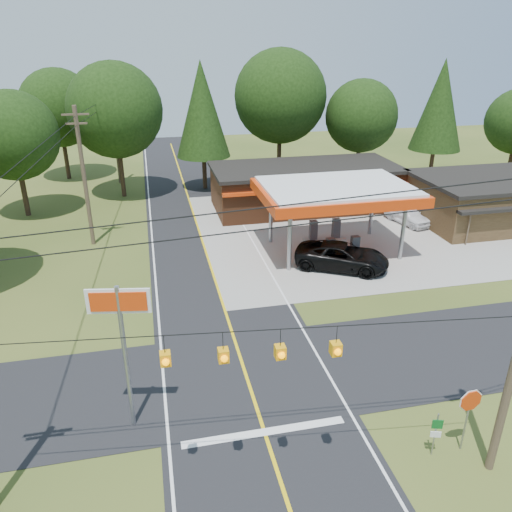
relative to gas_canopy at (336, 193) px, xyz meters
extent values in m
plane|color=#394B1A|center=(-9.00, -13.00, -4.27)|extent=(120.00, 120.00, 0.00)
cube|color=black|center=(-9.00, -13.00, -4.26)|extent=(8.00, 120.00, 0.02)
cube|color=black|center=(-9.00, -13.00, -4.25)|extent=(70.00, 7.00, 0.02)
cube|color=yellow|center=(-9.00, -13.00, -4.24)|extent=(0.15, 110.00, 0.00)
cylinder|color=gray|center=(-4.00, -2.50, -2.17)|extent=(0.28, 0.28, 4.20)
cylinder|color=gray|center=(-4.00, 2.50, -2.17)|extent=(0.28, 0.28, 4.20)
cylinder|color=gray|center=(4.00, -2.50, -2.17)|extent=(0.28, 0.28, 4.20)
cylinder|color=gray|center=(4.00, 2.50, -2.17)|extent=(0.28, 0.28, 4.20)
cube|color=red|center=(0.00, 0.00, 0.08)|extent=(10.60, 7.40, 0.70)
cube|color=white|center=(0.00, 0.00, 0.48)|extent=(10.00, 7.00, 0.25)
cube|color=#9E9B93|center=(0.00, -1.80, -4.14)|extent=(3.20, 0.90, 0.22)
cube|color=#3F3F44|center=(-0.90, -1.80, -3.32)|extent=(0.55, 0.45, 1.50)
cube|color=#3F3F44|center=(0.90, -1.80, -3.32)|extent=(0.55, 0.45, 1.50)
cube|color=#9E9B93|center=(0.00, 1.80, -4.14)|extent=(3.20, 0.90, 0.22)
cube|color=#3F3F44|center=(-0.90, 1.80, -3.32)|extent=(0.55, 0.45, 1.50)
cube|color=#3F3F44|center=(0.90, 1.80, -3.32)|extent=(0.55, 0.45, 1.50)
cube|color=brown|center=(1.00, 10.00, -2.52)|extent=(16.00, 7.00, 3.50)
cube|color=black|center=(1.00, 10.00, -0.62)|extent=(16.40, 7.40, 0.30)
cube|color=red|center=(1.00, 6.40, -1.57)|extent=(16.00, 0.50, 0.25)
cylinder|color=#473828|center=(-17.00, 5.00, 0.73)|extent=(0.30, 0.30, 10.00)
cube|color=#473828|center=(-17.00, 5.00, 5.13)|extent=(1.80, 0.12, 0.12)
cube|color=#473828|center=(-17.00, 5.00, 4.53)|extent=(1.40, 0.12, 0.12)
cylinder|color=#473828|center=(-15.50, 22.00, 0.48)|extent=(0.30, 0.30, 9.50)
cube|color=orange|center=(-12.55, -18.70, 1.23)|extent=(0.32, 0.32, 0.42)
cube|color=orange|center=(-10.85, -18.90, 1.23)|extent=(0.32, 0.32, 0.42)
cube|color=orange|center=(-9.15, -19.10, 1.23)|extent=(0.32, 0.32, 0.42)
cube|color=orange|center=(-7.45, -19.30, 1.23)|extent=(0.32, 0.32, 0.42)
cylinder|color=#332316|center=(-23.00, 13.00, -2.29)|extent=(0.44, 0.44, 3.96)
sphere|color=black|center=(-23.00, 13.00, 2.55)|extent=(7.26, 7.26, 7.26)
cylinder|color=#332316|center=(-15.00, 17.00, -1.93)|extent=(0.44, 0.44, 4.68)
sphere|color=black|center=(-15.00, 17.00, 3.79)|extent=(8.58, 8.58, 8.58)
cylinder|color=#332316|center=(-7.00, 18.00, -2.11)|extent=(0.44, 0.44, 4.32)
cone|color=black|center=(-7.00, 18.00, 3.53)|extent=(5.28, 5.28, 9.00)
cylinder|color=#332316|center=(1.00, 19.00, -1.75)|extent=(0.44, 0.44, 5.04)
sphere|color=black|center=(1.00, 19.00, 4.41)|extent=(9.24, 9.24, 9.24)
cylinder|color=#332316|center=(9.00, 17.00, -2.29)|extent=(0.44, 0.44, 3.96)
sphere|color=black|center=(9.00, 17.00, 2.55)|extent=(7.26, 7.26, 7.26)
cylinder|color=#332316|center=(17.00, 16.00, -2.11)|extent=(0.44, 0.44, 4.32)
cone|color=black|center=(17.00, 16.00, 3.53)|extent=(5.28, 5.28, 9.00)
cylinder|color=#332316|center=(25.00, 14.00, -2.47)|extent=(0.44, 0.44, 3.60)
cylinder|color=#332316|center=(-21.00, 25.00, -2.11)|extent=(0.44, 0.44, 4.32)
sphere|color=black|center=(-21.00, 25.00, 3.17)|extent=(7.92, 7.92, 7.92)
imported|color=black|center=(-0.50, -3.00, -3.42)|extent=(8.33, 8.33, 1.70)
imported|color=white|center=(8.00, 4.00, -3.53)|extent=(5.25, 5.25, 1.47)
cylinder|color=gray|center=(-14.00, -15.00, -1.17)|extent=(0.18, 0.18, 6.19)
cube|color=white|center=(-14.00, -15.00, 1.34)|extent=(2.28, 0.48, 0.97)
cube|color=red|center=(-14.00, -15.05, 1.34)|extent=(2.00, 0.42, 0.75)
cylinder|color=gray|center=(-2.00, -19.00, -2.98)|extent=(0.07, 0.07, 2.58)
cylinder|color=gray|center=(-3.20, -19.00, -3.32)|extent=(0.06, 0.06, 1.89)
cube|color=#0C591E|center=(-3.20, -19.04, -2.81)|extent=(0.38, 0.14, 0.39)
cube|color=white|center=(-3.20, -19.04, -3.28)|extent=(0.38, 0.14, 0.26)
camera|label=1|loc=(-12.57, -31.22, 9.96)|focal=35.00mm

